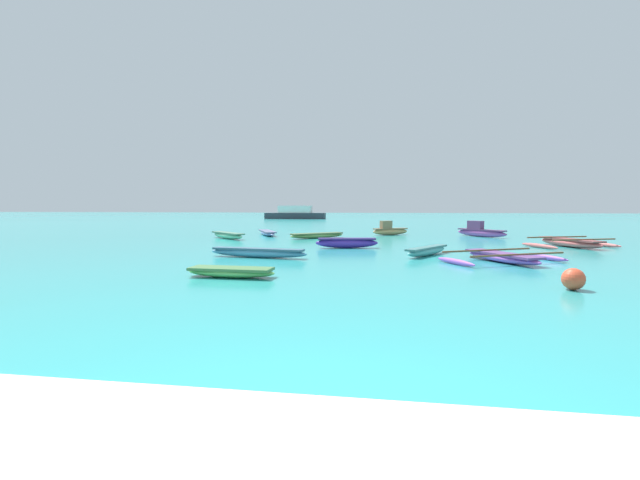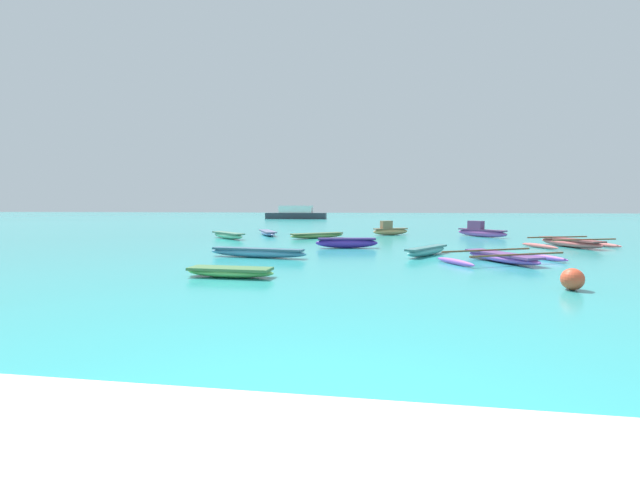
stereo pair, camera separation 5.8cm
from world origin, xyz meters
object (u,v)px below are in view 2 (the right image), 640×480
moored_boat_6 (481,231)px  moored_boat_8 (228,235)px  moored_boat_2 (268,233)px  moored_boat_7 (317,235)px  moored_boat_5 (390,230)px  moored_boat_9 (427,251)px  moored_boat_4 (347,242)px  moored_boat_0 (570,243)px  moored_boat_3 (230,272)px  mooring_buoy_1 (572,279)px  moored_boat_10 (502,257)px  distant_ferry (296,214)px  moored_boat_1 (257,252)px

moored_boat_6 → moored_boat_8: moored_boat_6 is taller
moored_boat_2 → moored_boat_7: moored_boat_7 is taller
moored_boat_5 → moored_boat_9: (1.42, -12.22, -0.15)m
moored_boat_7 → moored_boat_9: moored_boat_9 is taller
moored_boat_5 → moored_boat_9: 12.30m
moored_boat_5 → moored_boat_4: bearing=-131.0°
moored_boat_0 → moored_boat_9: bearing=-78.4°
moored_boat_3 → mooring_buoy_1: mooring_buoy_1 is taller
moored_boat_3 → mooring_buoy_1: size_ratio=4.92×
moored_boat_7 → moored_boat_10: bearing=-89.3°
moored_boat_7 → moored_boat_10: 13.32m
mooring_buoy_1 → moored_boat_2: bearing=125.7°
mooring_buoy_1 → distant_ferry: 56.86m
moored_boat_7 → mooring_buoy_1: bearing=-99.1°
mooring_buoy_1 → moored_boat_7: bearing=119.6°
moored_boat_7 → mooring_buoy_1: (8.79, -15.45, 0.08)m
moored_boat_8 → distant_ferry: 39.80m
moored_boat_3 → moored_boat_7: (0.11, 14.92, 0.03)m
moored_boat_2 → mooring_buoy_1: bearing=10.9°
moored_boat_1 → distant_ferry: 49.45m
moored_boat_0 → moored_boat_8: (-18.75, 2.59, -0.00)m
moored_boat_3 → moored_boat_8: size_ratio=0.85×
moored_boat_7 → moored_boat_9: size_ratio=1.12×
moored_boat_3 → moored_boat_4: bearing=76.9°
moored_boat_1 → moored_boat_10: moored_boat_10 is taller
moored_boat_2 → moored_boat_5: 8.52m
moored_boat_5 → moored_boat_8: moored_boat_5 is taller
mooring_buoy_1 → distant_ferry: distant_ferry is taller
moored_boat_5 → mooring_buoy_1: bearing=-106.0°
moored_boat_0 → moored_boat_8: 18.93m
mooring_buoy_1 → moored_boat_10: bearing=93.5°
moored_boat_10 → moored_boat_7: bearing=-168.1°
moored_boat_0 → moored_boat_1: moored_boat_0 is taller
moored_boat_9 → mooring_buoy_1: mooring_buoy_1 is taller
moored_boat_5 → moored_boat_6: moored_boat_6 is taller
moored_boat_4 → mooring_buoy_1: 11.43m
moored_boat_0 → moored_boat_4: moored_boat_4 is taller
distant_ferry → moored_boat_2: bearing=-81.0°
moored_boat_0 → moored_boat_10: (-4.85, -6.46, -0.04)m
moored_boat_2 → moored_boat_4: bearing=12.9°
moored_boat_5 → moored_boat_8: (-9.97, -4.87, -0.13)m
moored_boat_2 → moored_boat_5: bearing=75.6°
moored_boat_9 → moored_boat_2: bearing=73.5°
mooring_buoy_1 → moored_boat_9: bearing=112.3°
moored_boat_9 → moored_boat_10: size_ratio=0.64×
distant_ferry → moored_boat_9: bearing=-71.7°
mooring_buoy_1 → distant_ferry: (-18.36, 53.81, 0.57)m
moored_boat_0 → mooring_buoy_1: 12.49m
moored_boat_3 → moored_boat_4: (2.53, 8.96, 0.11)m
moored_boat_4 → moored_boat_8: 9.17m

